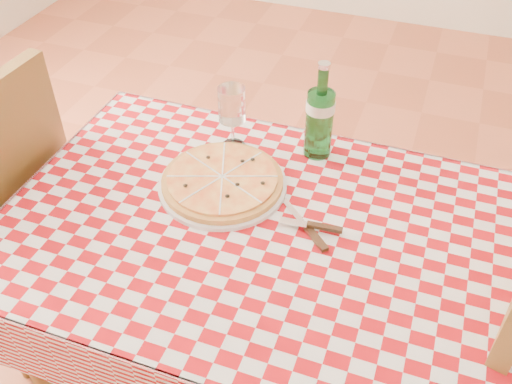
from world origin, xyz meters
TOP-DOWN VIEW (x-y plane):
  - dining_table at (0.00, 0.00)m, footprint 1.20×0.80m
  - tablecloth at (0.00, 0.00)m, footprint 1.30×0.90m
  - pizza_plate at (-0.14, 0.11)m, footprint 0.45×0.45m
  - water_bottle at (0.07, 0.35)m, footprint 0.08×0.08m
  - wine_glass at (-0.18, 0.29)m, footprint 0.09×0.09m
  - cutlery at (0.12, 0.04)m, footprint 0.27×0.24m

SIDE VIEW (x-z plane):
  - dining_table at x=0.00m, z-range 0.28..1.03m
  - tablecloth at x=0.00m, z-range 0.75..0.76m
  - cutlery at x=0.12m, z-range 0.76..0.78m
  - pizza_plate at x=-0.14m, z-range 0.76..0.80m
  - wine_glass at x=-0.18m, z-range 0.76..0.96m
  - water_bottle at x=0.07m, z-range 0.76..1.05m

